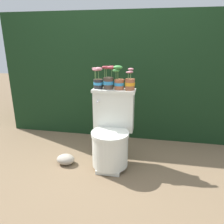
{
  "coord_description": "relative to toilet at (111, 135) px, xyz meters",
  "views": [
    {
      "loc": [
        0.49,
        -1.97,
        1.28
      ],
      "look_at": [
        0.09,
        0.1,
        0.58
      ],
      "focal_mm": 35.0,
      "sensor_mm": 36.0,
      "label": 1
    }
  ],
  "objects": [
    {
      "name": "toilet",
      "position": [
        0.0,
        0.0,
        0.0
      ],
      "size": [
        0.45,
        0.48,
        0.8
      ],
      "color": "silver",
      "rests_on": "ground"
    },
    {
      "name": "ground_plane",
      "position": [
        -0.09,
        -0.07,
        -0.34
      ],
      "size": [
        12.0,
        12.0,
        0.0
      ],
      "primitive_type": "plane",
      "color": "brown"
    },
    {
      "name": "garden_stone",
      "position": [
        -0.49,
        -0.09,
        -0.29
      ],
      "size": [
        0.19,
        0.16,
        0.11
      ],
      "color": "#9E9384",
      "rests_on": "ground"
    },
    {
      "name": "potted_plant_middle",
      "position": [
        0.05,
        0.14,
        0.54
      ],
      "size": [
        0.13,
        0.1,
        0.24
      ],
      "color": "#9E5638",
      "rests_on": "toilet"
    },
    {
      "name": "hedge_backdrop",
      "position": [
        -0.09,
        1.23,
        0.47
      ],
      "size": [
        3.06,
        1.03,
        1.63
      ],
      "color": "black",
      "rests_on": "ground"
    },
    {
      "name": "potted_plant_left",
      "position": [
        -0.17,
        0.14,
        0.54
      ],
      "size": [
        0.11,
        0.1,
        0.22
      ],
      "color": "#262628",
      "rests_on": "toilet"
    },
    {
      "name": "potted_plant_midleft",
      "position": [
        -0.06,
        0.15,
        0.55
      ],
      "size": [
        0.14,
        0.12,
        0.24
      ],
      "color": "#47382D",
      "rests_on": "toilet"
    },
    {
      "name": "potted_plant_midright",
      "position": [
        0.16,
        0.14,
        0.53
      ],
      "size": [
        0.1,
        0.1,
        0.22
      ],
      "color": "#9E5638",
      "rests_on": "toilet"
    }
  ]
}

